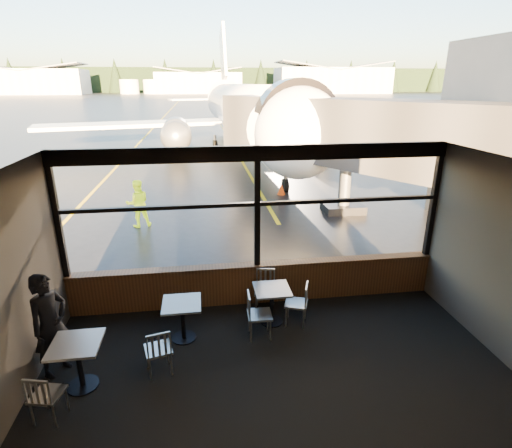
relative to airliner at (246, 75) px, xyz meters
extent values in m
plane|color=black|center=(-2.23, 99.37, -5.15)|extent=(520.00, 520.00, 0.00)
cube|color=black|center=(-2.23, -23.63, -5.14)|extent=(8.00, 6.00, 0.01)
cube|color=#38332D|center=(-2.23, -23.63, -1.65)|extent=(8.00, 6.00, 0.04)
cube|color=brown|center=(-2.23, -20.63, -4.70)|extent=(8.00, 0.28, 0.90)
cube|color=black|center=(-2.23, -20.63, -1.80)|extent=(8.00, 0.18, 0.30)
cube|color=black|center=(-6.18, -20.63, -2.95)|extent=(0.12, 0.12, 2.60)
cube|color=black|center=(-2.23, -20.63, -2.95)|extent=(0.12, 0.12, 2.60)
cube|color=black|center=(1.72, -20.63, -2.95)|extent=(0.12, 0.12, 2.60)
cube|color=black|center=(-2.23, -20.63, -2.85)|extent=(8.00, 0.10, 0.08)
imported|color=black|center=(-5.93, -22.44, -4.23)|extent=(0.73, 0.80, 1.83)
imported|color=#BFF219|center=(-5.51, -15.07, -4.34)|extent=(0.93, 0.81, 1.62)
cone|color=#E05C07|center=(0.14, -11.72, -4.90)|extent=(0.35, 0.35, 0.49)
cone|color=#FF4208|center=(-6.10, -0.06, -4.88)|extent=(0.38, 0.38, 0.53)
cylinder|color=silver|center=(-32.23, 161.37, -2.15)|extent=(8.00, 8.00, 6.00)
cylinder|color=silver|center=(-22.23, 161.37, -2.15)|extent=(8.00, 8.00, 6.00)
cylinder|color=silver|center=(-12.23, 161.37, -2.15)|extent=(8.00, 8.00, 6.00)
cube|color=black|center=(-2.23, 189.37, 0.85)|extent=(360.00, 3.00, 12.00)
camera|label=1|loc=(-3.37, -28.47, -0.48)|focal=28.00mm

